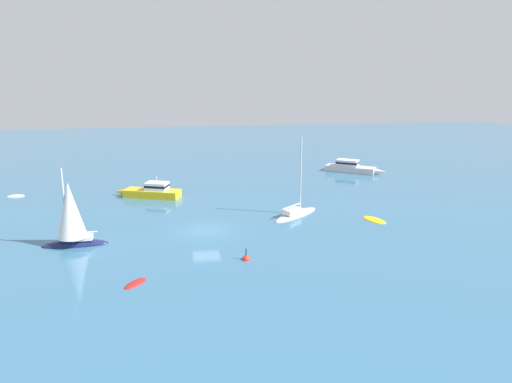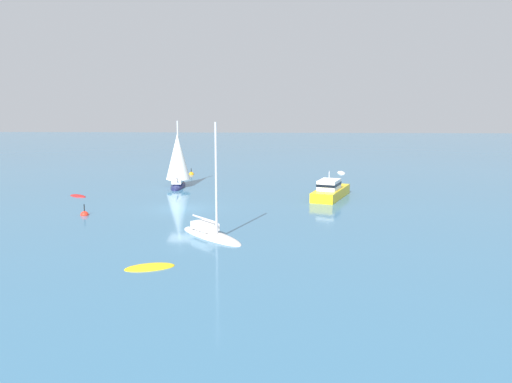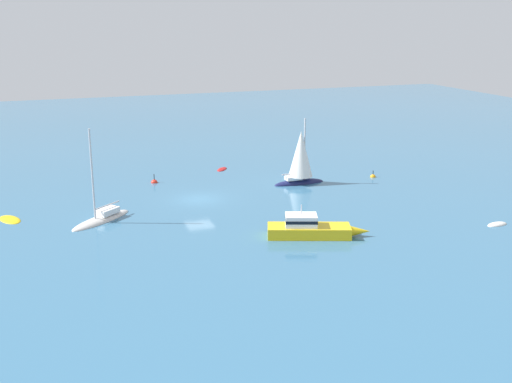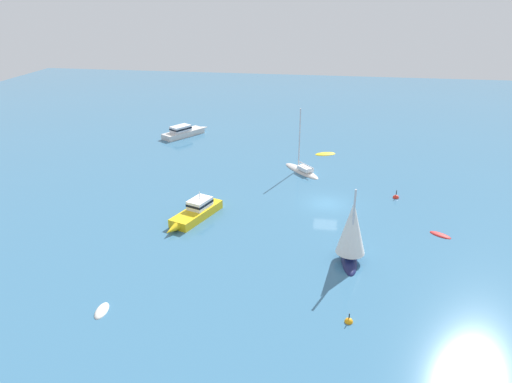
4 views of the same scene
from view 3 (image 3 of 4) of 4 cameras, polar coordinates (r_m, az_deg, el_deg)
The scene contains 9 objects.
ground_plane at distance 58.85m, azimuth -5.15°, elevation -0.72°, with size 160.00×160.00×0.00m, color teal.
cabin_cruiser at distance 48.91m, azimuth 4.91°, elevation -3.31°, with size 4.11×7.91×2.54m.
yacht at distance 63.76m, azimuth 4.01°, elevation 2.85°, with size 2.50×5.43×7.08m.
tender at distance 55.19m, azimuth 20.86°, elevation -2.82°, with size 1.05×2.00×0.45m.
tender_1 at distance 70.11m, azimuth -3.08°, elevation 1.99°, with size 2.17×1.90×0.31m.
ketch at distance 54.19m, azimuth -13.70°, elevation -2.37°, with size 5.42×5.96×8.19m.
skiff at distance 56.67m, azimuth -21.25°, elevation -2.39°, with size 3.20×2.40×0.35m.
channel_buoy at distance 67.85m, azimuth 10.47°, elevation 1.29°, with size 0.60×0.60×1.00m.
mooring_buoy at distance 65.29m, azimuth -9.13°, elevation 0.79°, with size 0.67×0.67×1.23m.
Camera 3 is at (54.75, -13.94, 16.47)m, focal length 44.48 mm.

